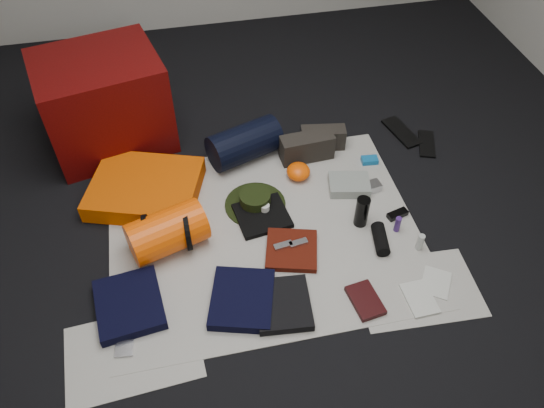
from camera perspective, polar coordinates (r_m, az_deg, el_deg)
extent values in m
cube|color=black|center=(2.80, -0.83, -3.23)|extent=(4.50, 4.50, 0.02)
cube|color=beige|center=(2.79, -0.83, -3.06)|extent=(1.60, 1.30, 0.01)
cube|color=beige|center=(2.49, -14.72, -15.15)|extent=(0.61, 0.44, 0.00)
cube|color=beige|center=(2.67, 15.35, -8.79)|extent=(0.60, 0.43, 0.00)
cube|color=#500605|center=(3.30, -17.59, 10.38)|extent=(0.79, 0.70, 0.57)
cube|color=#DD5002|center=(3.01, -13.45, 1.63)|extent=(0.70, 0.63, 0.11)
cylinder|color=#FA4F04|center=(2.69, -11.20, -2.96)|extent=(0.43, 0.33, 0.22)
cylinder|color=black|center=(2.71, -13.29, -3.33)|extent=(0.02, 0.22, 0.22)
cylinder|color=black|center=(2.69, -9.09, -2.70)|extent=(0.03, 0.22, 0.22)
cylinder|color=black|center=(3.13, -2.97, 6.56)|extent=(0.47, 0.35, 0.22)
cylinder|color=black|center=(2.92, -1.81, -0.04)|extent=(0.44, 0.44, 0.01)
cylinder|color=black|center=(2.89, -1.83, 0.53)|extent=(0.17, 0.17, 0.08)
cube|color=#292520|center=(3.15, 3.77, 6.10)|extent=(0.32, 0.14, 0.16)
cube|color=#292520|center=(3.25, 5.50, 7.12)|extent=(0.28, 0.14, 0.13)
cube|color=black|center=(3.47, 13.75, 7.52)|extent=(0.18, 0.31, 0.02)
cube|color=black|center=(3.42, 16.29, 6.23)|extent=(0.17, 0.26, 0.01)
cube|color=black|center=(2.58, -15.10, -10.39)|extent=(0.33, 0.37, 0.05)
cube|color=black|center=(2.52, -3.23, -10.18)|extent=(0.36, 0.39, 0.05)
cube|color=black|center=(2.50, 1.23, -10.75)|extent=(0.27, 0.31, 0.04)
cube|color=black|center=(2.85, -1.06, -1.27)|extent=(0.30, 0.29, 0.03)
cube|color=#491108|center=(2.69, 2.12, -4.97)|extent=(0.31, 0.31, 0.03)
ellipsoid|color=#FA4F04|center=(3.04, 2.85, 3.50)|extent=(0.14, 0.14, 0.09)
cube|color=gray|center=(3.02, 8.30, 2.07)|extent=(0.25, 0.21, 0.06)
cylinder|color=black|center=(2.80, 9.64, -0.82)|extent=(0.09, 0.09, 0.18)
cylinder|color=black|center=(2.77, 11.59, -3.71)|extent=(0.10, 0.19, 0.07)
cube|color=#B5B5BA|center=(3.03, 10.54, 1.80)|extent=(0.12, 0.09, 0.05)
cube|color=#10619D|center=(3.21, 10.46, 4.66)|extent=(0.10, 0.07, 0.03)
cylinder|color=#3E2069|center=(2.84, 13.36, -2.14)|extent=(0.03, 0.03, 0.09)
cylinder|color=#A7ACA7|center=(2.79, 15.65, -3.98)|extent=(0.04, 0.04, 0.10)
cube|color=black|center=(2.56, 10.00, -10.17)|extent=(0.15, 0.21, 0.03)
cube|color=#BABCB3|center=(2.63, 15.59, -9.75)|extent=(0.14, 0.19, 0.01)
cube|color=#BABCB3|center=(2.71, 17.23, -8.07)|extent=(0.20, 0.21, 0.01)
cube|color=black|center=(2.93, 13.34, -1.08)|extent=(0.12, 0.07, 0.03)
cube|color=#B5B5BA|center=(2.49, -15.59, -14.76)|extent=(0.09, 0.09, 0.01)
cylinder|color=silver|center=(2.85, -0.79, -0.35)|extent=(0.05, 0.05, 0.03)
cube|color=#B5B5BA|center=(2.68, 1.20, -4.47)|extent=(0.10, 0.05, 0.01)
cube|color=#B5B5BA|center=(2.69, 2.86, -4.18)|extent=(0.10, 0.05, 0.01)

